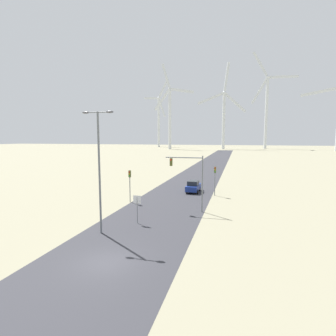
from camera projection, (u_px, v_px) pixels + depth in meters
The scene contains 12 objects.
ground_plane at pixel (107, 262), 18.05m from camera, with size 600.00×600.00×0.00m, color gray.
road_surface at pixel (202, 173), 64.09m from camera, with size 10.00×240.00×0.01m.
streetlamp at pixel (99, 159), 22.83m from camera, with size 2.97×0.32×10.80m.
stop_sign_near at pixel (137, 204), 26.03m from camera, with size 0.81×0.07×2.84m.
traffic_light_post_near_left at pixel (130, 179), 34.56m from camera, with size 0.28×0.34×4.25m.
traffic_light_post_near_right at pixel (215, 175), 38.46m from camera, with size 0.28×0.34×4.31m.
traffic_light_mast_overhead at pixel (190, 172), 30.14m from camera, with size 4.41×0.34×6.51m.
car_approaching at pixel (193, 186), 41.29m from camera, with size 1.92×4.15×1.83m.
wind_turbine_far_left at pixel (159, 117), 244.78m from camera, with size 27.56×13.25×60.67m.
wind_turbine_left at pixel (170, 112), 194.29m from camera, with size 31.98×8.54×63.05m.
wind_turbine_center at pixel (224, 114), 197.69m from camera, with size 35.17×17.81×64.18m.
wind_turbine_right at pixel (267, 106), 203.61m from camera, with size 34.24×4.26×74.48m.
Camera 1 is at (8.56, -15.49, 8.53)m, focal length 28.00 mm.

